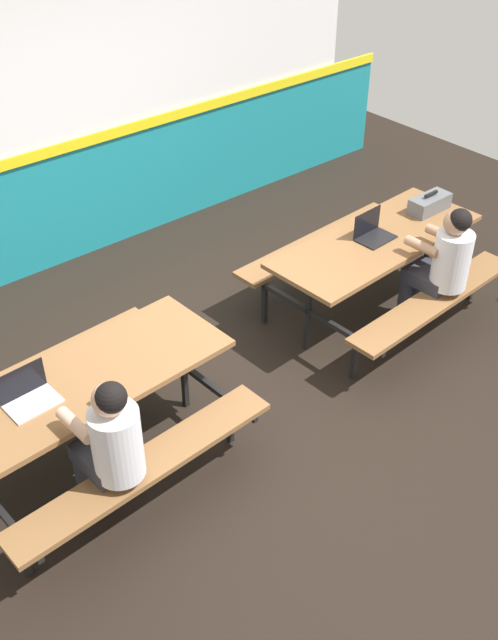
{
  "coord_description": "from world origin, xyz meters",
  "views": [
    {
      "loc": [
        -2.91,
        -3.37,
        3.88
      ],
      "look_at": [
        0.0,
        0.08,
        0.55
      ],
      "focal_mm": 41.73,
      "sensor_mm": 36.0,
      "label": 1
    }
  ],
  "objects_px": {
    "picnic_table_right": "(375,255)",
    "laptop_dark": "(373,233)",
    "toolbox_grey": "(430,204)",
    "picnic_table_left": "(86,398)",
    "student_nearer": "(110,442)",
    "laptop_silver": "(29,396)",
    "student_further": "(442,261)"
  },
  "relations": [
    {
      "from": "picnic_table_left",
      "to": "toolbox_grey",
      "type": "height_order",
      "value": "toolbox_grey"
    },
    {
      "from": "student_nearer",
      "to": "laptop_silver",
      "type": "xyz_separation_m",
      "value": [
        -0.21,
        0.58,
        0.08
      ]
    },
    {
      "from": "laptop_silver",
      "to": "laptop_dark",
      "type": "height_order",
      "value": "same"
    },
    {
      "from": "picnic_table_left",
      "to": "student_further",
      "type": "distance_m",
      "value": 3.03
    },
    {
      "from": "student_further",
      "to": "toolbox_grey",
      "type": "xyz_separation_m",
      "value": [
        0.54,
        0.58,
        0.1
      ]
    },
    {
      "from": "laptop_dark",
      "to": "student_further",
      "type": "bearing_deg",
      "value": -71.22
    },
    {
      "from": "picnic_table_right",
      "to": "laptop_silver",
      "type": "relative_size",
      "value": 6.11
    },
    {
      "from": "student_further",
      "to": "laptop_dark",
      "type": "relative_size",
      "value": 3.66
    },
    {
      "from": "student_nearer",
      "to": "toolbox_grey",
      "type": "distance_m",
      "value": 3.7
    },
    {
      "from": "student_further",
      "to": "laptop_silver",
      "type": "bearing_deg",
      "value": 170.07
    },
    {
      "from": "laptop_silver",
      "to": "student_nearer",
      "type": "bearing_deg",
      "value": -70.0
    },
    {
      "from": "picnic_table_left",
      "to": "picnic_table_right",
      "type": "distance_m",
      "value": 2.8
    },
    {
      "from": "picnic_table_right",
      "to": "student_further",
      "type": "height_order",
      "value": "student_further"
    },
    {
      "from": "picnic_table_left",
      "to": "picnic_table_right",
      "type": "relative_size",
      "value": 1.0
    },
    {
      "from": "picnic_table_left",
      "to": "picnic_table_right",
      "type": "bearing_deg",
      "value": -0.26
    },
    {
      "from": "picnic_table_right",
      "to": "student_nearer",
      "type": "relative_size",
      "value": 1.67
    },
    {
      "from": "picnic_table_left",
      "to": "student_further",
      "type": "height_order",
      "value": "student_further"
    },
    {
      "from": "laptop_silver",
      "to": "laptop_dark",
      "type": "relative_size",
      "value": 1.0
    },
    {
      "from": "picnic_table_right",
      "to": "toolbox_grey",
      "type": "height_order",
      "value": "toolbox_grey"
    },
    {
      "from": "picnic_table_left",
      "to": "student_nearer",
      "type": "distance_m",
      "value": 0.6
    },
    {
      "from": "picnic_table_left",
      "to": "student_nearer",
      "type": "height_order",
      "value": "student_nearer"
    },
    {
      "from": "toolbox_grey",
      "to": "laptop_silver",
      "type": "bearing_deg",
      "value": -179.99
    },
    {
      "from": "laptop_dark",
      "to": "student_nearer",
      "type": "bearing_deg",
      "value": -168.6
    },
    {
      "from": "student_nearer",
      "to": "laptop_silver",
      "type": "distance_m",
      "value": 0.63
    },
    {
      "from": "picnic_table_right",
      "to": "student_further",
      "type": "xyz_separation_m",
      "value": [
        0.18,
        -0.55,
        0.13
      ]
    },
    {
      "from": "laptop_silver",
      "to": "laptop_dark",
      "type": "xyz_separation_m",
      "value": [
        3.13,
        0.0,
        0.0
      ]
    },
    {
      "from": "picnic_table_right",
      "to": "laptop_silver",
      "type": "bearing_deg",
      "value": 179.39
    },
    {
      "from": "picnic_table_right",
      "to": "laptop_dark",
      "type": "xyz_separation_m",
      "value": [
        -0.02,
        0.04,
        0.21
      ]
    },
    {
      "from": "student_further",
      "to": "laptop_silver",
      "type": "distance_m",
      "value": 3.38
    },
    {
      "from": "laptop_dark",
      "to": "toolbox_grey",
      "type": "xyz_separation_m",
      "value": [
        0.74,
        -0.0,
        0.02
      ]
    },
    {
      "from": "student_nearer",
      "to": "laptop_silver",
      "type": "relative_size",
      "value": 3.66
    },
    {
      "from": "picnic_table_right",
      "to": "laptop_dark",
      "type": "height_order",
      "value": "laptop_dark"
    }
  ]
}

